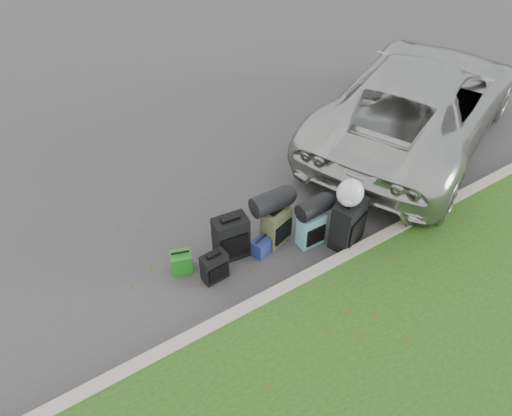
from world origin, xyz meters
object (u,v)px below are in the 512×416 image
tote_green (182,262)px  suitcase_teal (311,229)px  suitcase_small_black (215,267)px  suitcase_large_black_left (231,238)px  suv (419,101)px  tote_navy (261,247)px  suitcase_large_black_right (348,223)px  suitcase_olive (276,226)px

tote_green → suitcase_teal: bearing=3.0°
suitcase_small_black → tote_green: bearing=127.2°
suitcase_large_black_left → tote_green: 0.80m
suv → suitcase_small_black: suv is taller
tote_green → tote_navy: 1.19m
suitcase_small_black → tote_navy: bearing=-0.2°
suitcase_small_black → tote_navy: 0.82m
suv → suitcase_teal: 3.69m
suitcase_large_black_right → tote_navy: size_ratio=2.92×
suitcase_small_black → tote_navy: size_ratio=1.68×
tote_navy → suitcase_teal: bearing=-33.6°
suitcase_olive → suitcase_large_black_right: suitcase_large_black_right is taller
suitcase_teal → suitcase_large_black_right: 0.56m
suitcase_large_black_left → suv: bearing=17.1°
suitcase_teal → tote_navy: bearing=164.8°
suv → suitcase_small_black: size_ratio=12.58×
suitcase_large_black_left → suitcase_olive: suitcase_large_black_left is taller
suitcase_olive → tote_green: 1.51m
suitcase_large_black_left → suitcase_teal: suitcase_large_black_left is taller
suv → suitcase_small_black: 5.15m
suv → suitcase_teal: bearing=85.5°
suitcase_large_black_right → suitcase_large_black_left: bearing=136.3°
suitcase_large_black_right → tote_green: size_ratio=2.43×
suitcase_teal → tote_green: suitcase_teal is taller
suitcase_olive → suv: bearing=-3.2°
suitcase_small_black → tote_green: (-0.33, 0.39, -0.07)m
suv → tote_green: size_ratio=17.60×
tote_green → suitcase_large_black_right: bearing=-0.3°
suitcase_large_black_right → suitcase_olive: bearing=125.6°
suv → suitcase_large_black_right: suv is taller
suitcase_large_black_left → suitcase_olive: bearing=-1.3°
suitcase_olive → suitcase_teal: 0.53m
tote_green → suitcase_olive: bearing=10.5°
suitcase_large_black_left → suitcase_large_black_right: size_ratio=0.89×
suitcase_large_black_left → suitcase_teal: (1.14, -0.44, -0.08)m
suv → tote_navy: size_ratio=21.16×
suitcase_small_black → suitcase_teal: bearing=-9.5°
suv → suitcase_olive: size_ratio=9.63×
suitcase_olive → tote_green: suitcase_olive is taller
suv → tote_green: bearing=72.9°
suv → tote_green: (-5.34, -0.66, -0.64)m
suitcase_large_black_left → tote_green: bearing=178.2°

